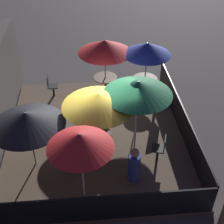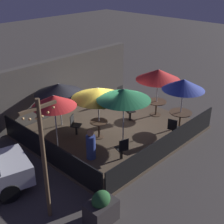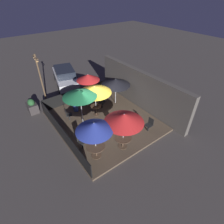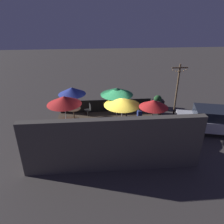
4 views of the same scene
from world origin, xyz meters
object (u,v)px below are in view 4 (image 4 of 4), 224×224
(patio_umbrella_1, at_px, (122,102))
(patio_umbrella_2, at_px, (72,91))
(patio_chair_4, at_px, (64,143))
(patron_0, at_px, (139,116))
(patio_umbrella_4, at_px, (117,91))
(dining_table_0, at_px, (66,122))
(parked_car_0, at_px, (214,120))
(patio_chair_3, at_px, (127,111))
(dining_table_2, at_px, (74,110))
(patio_umbrella_3, at_px, (154,104))
(patio_chair_2, at_px, (133,132))
(dining_table_1, at_px, (122,123))
(patio_chair_1, at_px, (89,126))
(light_post, at_px, (177,88))
(patio_umbrella_5, at_px, (135,121))
(planter_box, at_px, (157,103))
(patio_chair_0, at_px, (89,109))
(patio_umbrella_0, at_px, (64,100))

(patio_umbrella_1, bearing_deg, patio_umbrella_2, -32.58)
(patio_chair_4, xyz_separation_m, patron_0, (-4.71, -2.70, 0.06))
(patio_umbrella_4, relative_size, patio_chair_4, 2.73)
(dining_table_0, height_order, patio_chair_4, patio_chair_4)
(parked_car_0, bearing_deg, patron_0, -1.69)
(patio_chair_3, bearing_deg, dining_table_2, -74.76)
(dining_table_2, relative_size, patio_chair_4, 1.10)
(patio_umbrella_3, xyz_separation_m, patio_umbrella_4, (1.98, -1.73, 0.17))
(patio_umbrella_4, distance_m, patio_chair_2, 2.86)
(dining_table_2, bearing_deg, patio_umbrella_2, 0.00)
(patio_umbrella_2, xyz_separation_m, patron_0, (-4.45, 1.08, -1.52))
(dining_table_1, height_order, patio_chair_1, patio_chair_1)
(patron_0, bearing_deg, light_post, 37.33)
(patio_chair_3, bearing_deg, patio_chair_1, -35.82)
(patio_umbrella_5, bearing_deg, parked_car_0, -162.60)
(planter_box, bearing_deg, patio_chair_0, 12.05)
(parked_car_0, bearing_deg, patio_umbrella_2, -0.52)
(patio_chair_0, bearing_deg, dining_table_0, 37.28)
(patio_umbrella_2, xyz_separation_m, patio_chair_1, (-1.07, 2.12, -1.55))
(patio_umbrella_1, xyz_separation_m, dining_table_0, (3.47, -0.43, -1.46))
(patio_chair_4, distance_m, planter_box, 8.45)
(dining_table_1, bearing_deg, patron_0, -144.86)
(patio_umbrella_2, relative_size, dining_table_2, 2.31)
(patio_umbrella_0, height_order, patio_umbrella_4, patio_umbrella_4)
(patio_chair_0, xyz_separation_m, patio_chair_3, (-2.68, 0.45, -0.00))
(patio_umbrella_4, bearing_deg, patio_umbrella_0, 13.12)
(patron_0, distance_m, light_post, 3.42)
(patio_chair_4, bearing_deg, dining_table_2, -5.85)
(patio_umbrella_1, xyz_separation_m, patio_chair_1, (2.06, 0.12, -1.52))
(patio_umbrella_3, distance_m, patio_chair_3, 3.11)
(patio_umbrella_3, relative_size, patio_chair_2, 2.54)
(dining_table_2, distance_m, patron_0, 4.57)
(patio_chair_0, xyz_separation_m, planter_box, (-5.34, -1.14, -0.16))
(patio_umbrella_2, distance_m, dining_table_1, 4.00)
(patio_umbrella_2, xyz_separation_m, patio_chair_2, (-3.68, 2.93, -1.58))
(patio_chair_2, bearing_deg, patio_umbrella_5, 142.77)
(patio_chair_1, relative_size, patron_0, 0.78)
(dining_table_0, relative_size, patio_chair_1, 1.01)
(patio_chair_3, xyz_separation_m, patron_0, (-0.73, 0.93, 0.05))
(patio_umbrella_1, bearing_deg, patio_chair_2, 120.65)
(patio_umbrella_4, relative_size, light_post, 0.65)
(dining_table_0, xyz_separation_m, patio_chair_1, (-1.41, 0.55, -0.05))
(patio_umbrella_1, bearing_deg, patio_umbrella_0, -7.09)
(patio_umbrella_1, bearing_deg, patio_chair_1, 3.22)
(patio_umbrella_3, xyz_separation_m, parked_car_0, (-4.02, -0.18, -1.36))
(patio_umbrella_3, bearing_deg, patio_chair_4, 13.41)
(patio_chair_1, bearing_deg, patio_chair_2, -175.98)
(dining_table_1, distance_m, patio_chair_2, 1.08)
(patio_umbrella_2, xyz_separation_m, dining_table_2, (0.00, 0.00, -1.46))
(patio_umbrella_3, xyz_separation_m, patio_chair_0, (3.87, -2.85, -1.57))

